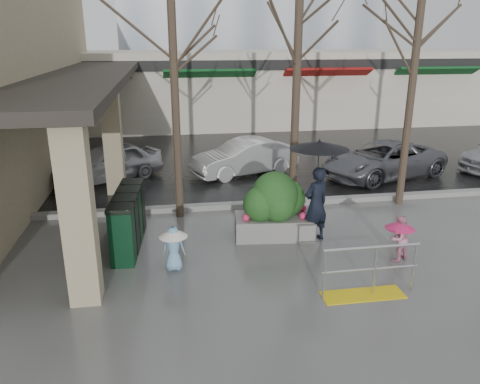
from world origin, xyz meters
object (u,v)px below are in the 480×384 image
object	(u,v)px
woman	(317,182)
child_pink	(399,235)
handrail	(367,278)
car_c	(383,160)
car_a	(108,162)
planter	(275,206)
tree_mideast	(418,32)
car_b	(245,157)
child_blue	(173,243)
news_boxes	(128,220)
tree_midwest	(299,16)
tree_west	(172,21)

from	to	relation	value
woman	child_pink	distance (m)	2.18
handrail	car_c	bearing A→B (deg)	62.70
woman	car_c	xyz separation A→B (m)	(4.05, 4.84, -0.85)
woman	car_a	distance (m)	8.15
planter	car_c	bearing A→B (deg)	41.88
tree_mideast	car_a	world-z (taller)	tree_mideast
planter	car_b	distance (m)	5.60
child_blue	news_boxes	xyz separation A→B (m)	(-1.01, 1.37, 0.06)
news_boxes	car_c	size ratio (longest dim) A/B	0.53
news_boxes	car_b	xyz separation A→B (m)	(3.73, 5.62, -0.04)
handrail	car_c	xyz separation A→B (m)	(3.88, 7.51, 0.25)
planter	news_boxes	bearing A→B (deg)	-179.66
woman	news_boxes	xyz separation A→B (m)	(-4.43, 0.36, -0.82)
car_a	woman	bearing A→B (deg)	11.67
news_boxes	child_pink	bearing A→B (deg)	-11.52
car_c	car_b	bearing A→B (deg)	-121.80
planter	child_pink	bearing A→B (deg)	-35.67
handrail	car_a	distance (m)	10.34
car_b	tree_midwest	bearing A→B (deg)	-9.24
handrail	tree_midwest	world-z (taller)	tree_midwest
woman	news_boxes	bearing A→B (deg)	-26.38
handrail	planter	xyz separation A→B (m)	(-1.10, 3.04, 0.42)
child_blue	tree_west	bearing A→B (deg)	-87.14
child_pink	car_a	bearing A→B (deg)	-71.98
woman	car_c	world-z (taller)	woman
planter	car_b	size ratio (longest dim) A/B	0.52
news_boxes	car_b	size ratio (longest dim) A/B	0.63
woman	car_c	bearing A→B (deg)	-151.70
car_a	tree_mideast	bearing A→B (deg)	35.59
news_boxes	tree_mideast	bearing A→B (deg)	17.47
tree_west	planter	xyz separation A→B (m)	(2.26, -1.76, -4.29)
handrail	car_b	size ratio (longest dim) A/B	0.50
tree_mideast	woman	world-z (taller)	tree_mideast
tree_midwest	car_a	size ratio (longest dim) A/B	1.89
car_b	car_c	size ratio (longest dim) A/B	0.84
tree_mideast	planter	xyz separation A→B (m)	(-4.24, -1.76, -4.07)
tree_mideast	car_c	bearing A→B (deg)	74.80
child_blue	woman	bearing A→B (deg)	-156.29
tree_mideast	news_boxes	bearing A→B (deg)	-167.09
car_c	child_blue	bearing A→B (deg)	-70.35
tree_mideast	child_pink	world-z (taller)	tree_mideast
car_b	planter	bearing A→B (deg)	-22.13
tree_west	tree_mideast	world-z (taller)	tree_west
child_pink	car_b	distance (m)	7.64
tree_west	car_a	xyz separation A→B (m)	(-2.27, 3.86, -4.45)
planter	car_b	world-z (taller)	planter
tree_midwest	news_boxes	distance (m)	6.62
car_b	child_pink	bearing A→B (deg)	-3.28
child_blue	planter	size ratio (longest dim) A/B	0.49
tree_mideast	car_a	xyz separation A→B (m)	(-8.77, 3.86, -4.23)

